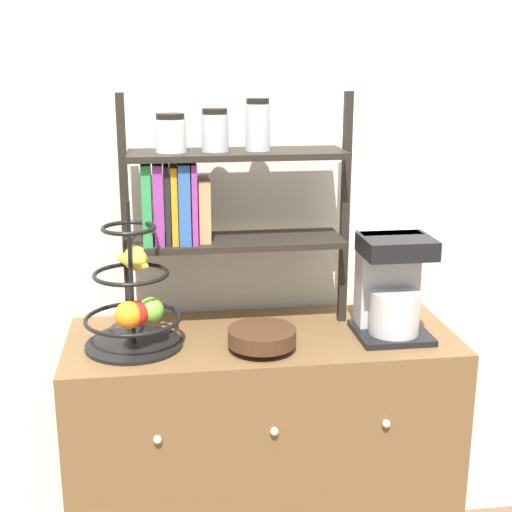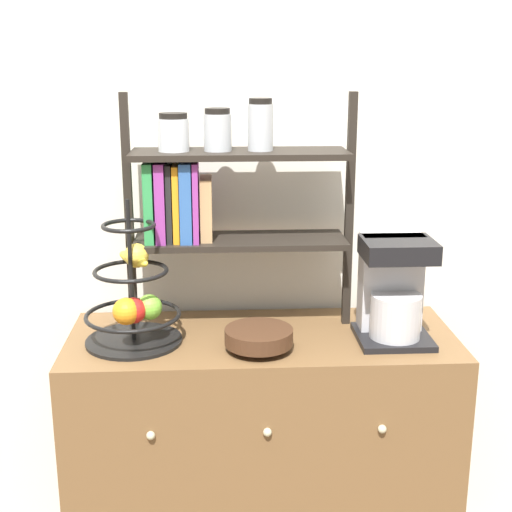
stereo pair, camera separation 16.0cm
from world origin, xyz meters
The scene contains 6 objects.
wall_back centered at (0.00, 0.50, 1.30)m, with size 7.00×0.05×2.60m, color silver.
sideboard centered at (0.00, 0.23, 0.42)m, with size 1.14×0.47×0.85m.
coffee_maker centered at (0.38, 0.19, 0.99)m, with size 0.21×0.21×0.30m.
fruit_stand centered at (-0.37, 0.19, 0.98)m, with size 0.28×0.28×0.42m.
wooden_bowl centered at (-0.02, 0.12, 0.88)m, with size 0.19×0.19×0.06m.
shelf_hutch centered at (-0.15, 0.32, 1.27)m, with size 0.67×0.20×0.70m.
Camera 2 is at (-0.13, -1.73, 1.63)m, focal length 50.00 mm.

